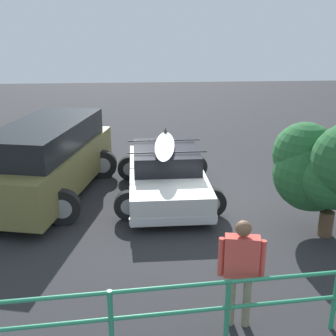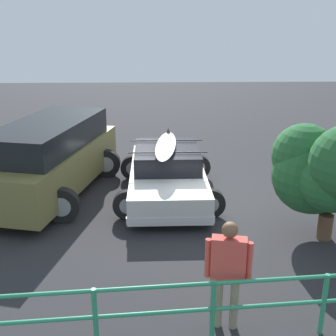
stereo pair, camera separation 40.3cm
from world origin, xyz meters
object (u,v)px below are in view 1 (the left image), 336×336
(sedan_car, at_px, (166,173))
(suv_car, at_px, (48,159))
(person_bystander, at_px, (241,264))
(bush_near_left, at_px, (330,167))

(sedan_car, height_order, suv_car, suv_car)
(sedan_car, relative_size, person_bystander, 2.48)
(person_bystander, bearing_deg, suv_car, -55.12)
(person_bystander, bearing_deg, sedan_car, -82.03)
(suv_car, distance_m, person_bystander, 6.22)
(sedan_car, bearing_deg, suv_car, -4.72)
(sedan_car, height_order, bush_near_left, bush_near_left)
(suv_car, bearing_deg, bush_near_left, 156.19)
(person_bystander, xyz_separation_m, bush_near_left, (-2.33, -2.50, 0.51))
(sedan_car, distance_m, person_bystander, 4.93)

